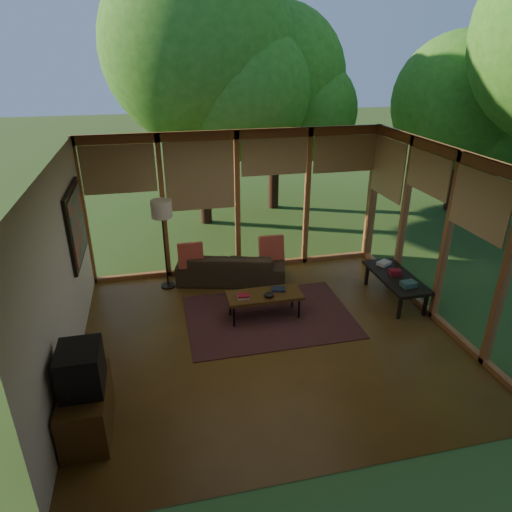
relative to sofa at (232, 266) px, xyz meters
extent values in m
plane|color=brown|center=(0.22, -2.00, -0.29)|extent=(5.50, 5.50, 0.00)
plane|color=white|center=(0.22, -2.00, 2.41)|extent=(5.50, 5.50, 0.00)
cube|color=beige|center=(-2.53, -2.00, 1.06)|extent=(0.04, 5.00, 2.70)
cube|color=beige|center=(0.22, -4.50, 1.06)|extent=(5.50, 0.04, 2.70)
cube|color=#A15F32|center=(0.22, 0.50, 1.06)|extent=(5.50, 0.12, 2.70)
cube|color=#A15F32|center=(2.97, -2.00, 1.06)|extent=(0.12, 5.00, 2.70)
plane|color=#33541F|center=(8.22, 6.00, -0.30)|extent=(40.00, 40.00, 0.00)
cylinder|color=#331B12|center=(-0.06, 3.38, 2.29)|extent=(0.28, 0.28, 5.16)
sphere|color=#276216|center=(-0.06, 3.38, 3.72)|extent=(4.25, 4.25, 4.25)
cylinder|color=#331B12|center=(1.90, 4.20, 1.85)|extent=(0.28, 0.28, 4.28)
sphere|color=#276216|center=(1.90, 4.20, 3.04)|extent=(3.56, 3.56, 3.56)
cylinder|color=#331B12|center=(6.32, 2.85, 1.51)|extent=(0.28, 0.28, 3.60)
sphere|color=#276216|center=(6.32, 2.85, 2.51)|extent=(3.33, 3.33, 3.33)
cube|color=maroon|center=(0.36, -1.42, -0.28)|extent=(2.66, 1.88, 0.01)
imported|color=#372B1B|center=(0.00, 0.00, 0.00)|extent=(2.12, 1.28, 0.58)
cube|color=maroon|center=(-0.75, -0.05, 0.31)|extent=(0.45, 0.24, 0.47)
cube|color=maroon|center=(0.75, -0.05, 0.32)|extent=(0.45, 0.24, 0.47)
cube|color=beige|center=(-0.07, -1.45, 0.15)|extent=(0.20, 0.15, 0.03)
cube|color=maroon|center=(-0.07, -1.45, 0.18)|extent=(0.19, 0.15, 0.03)
cube|color=black|center=(0.53, -1.32, 0.15)|extent=(0.25, 0.21, 0.03)
ellipsoid|color=black|center=(0.33, -1.50, 0.17)|extent=(0.16, 0.16, 0.07)
cube|color=#513316|center=(-2.25, -3.30, 0.01)|extent=(0.50, 1.00, 0.60)
cube|color=black|center=(-2.23, -3.30, 0.56)|extent=(0.45, 0.55, 0.50)
cube|color=#335A52|center=(2.62, -1.73, 0.21)|extent=(0.25, 0.19, 0.09)
cube|color=maroon|center=(2.62, -1.28, 0.21)|extent=(0.21, 0.17, 0.09)
cube|color=beige|center=(2.62, -0.88, 0.20)|extent=(0.28, 0.25, 0.06)
cylinder|color=black|center=(-1.19, 0.02, -0.27)|extent=(0.26, 0.26, 0.03)
cylinder|color=black|center=(-1.19, 0.02, 0.50)|extent=(0.03, 0.03, 1.52)
cylinder|color=beige|center=(-1.19, 0.02, 1.21)|extent=(0.36, 0.36, 0.30)
cube|color=#513316|center=(0.28, -1.40, 0.11)|extent=(1.20, 0.50, 0.05)
cylinder|color=black|center=(-0.25, -1.58, -0.10)|extent=(0.03, 0.03, 0.38)
cylinder|color=black|center=(0.81, -1.58, -0.10)|extent=(0.03, 0.03, 0.38)
cylinder|color=black|center=(-0.25, -1.22, -0.10)|extent=(0.03, 0.03, 0.38)
cylinder|color=black|center=(0.81, -1.22, -0.10)|extent=(0.03, 0.03, 0.38)
cube|color=black|center=(2.62, -1.33, 0.14)|extent=(0.60, 1.40, 0.05)
cube|color=black|center=(2.39, -1.93, -0.09)|extent=(0.05, 0.05, 0.40)
cube|color=black|center=(2.85, -1.93, -0.09)|extent=(0.05, 0.05, 0.40)
cube|color=black|center=(2.39, -0.73, -0.09)|extent=(0.05, 0.05, 0.40)
cube|color=black|center=(2.85, -0.73, -0.09)|extent=(0.05, 0.05, 0.40)
cube|color=black|center=(-2.50, -0.60, 1.26)|extent=(0.05, 1.35, 1.15)
cube|color=#1B767C|center=(-2.47, -0.60, 1.26)|extent=(0.02, 1.20, 1.00)
camera|label=1|loc=(-1.27, -7.59, 3.69)|focal=32.00mm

